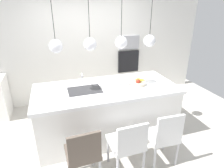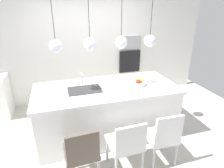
# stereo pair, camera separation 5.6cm
# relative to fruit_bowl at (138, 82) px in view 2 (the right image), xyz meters

# --- Properties ---
(floor) EXTENTS (6.60, 6.60, 0.00)m
(floor) POSITION_rel_fruit_bowl_xyz_m (-0.57, 0.06, -0.99)
(floor) COLOR #BCB7AD
(floor) RESTS_ON ground
(back_wall) EXTENTS (6.00, 0.10, 2.60)m
(back_wall) POSITION_rel_fruit_bowl_xyz_m (-0.57, 1.71, 0.31)
(back_wall) COLOR silver
(back_wall) RESTS_ON ground
(kitchen_island) EXTENTS (2.47, 1.11, 0.94)m
(kitchen_island) POSITION_rel_fruit_bowl_xyz_m (-0.57, 0.06, -0.52)
(kitchen_island) COLOR white
(kitchen_island) RESTS_ON ground
(sink_basin) EXTENTS (0.56, 0.40, 0.02)m
(sink_basin) POSITION_rel_fruit_bowl_xyz_m (-0.95, 0.06, -0.06)
(sink_basin) COLOR #2D2D30
(sink_basin) RESTS_ON kitchen_island
(faucet) EXTENTS (0.02, 0.17, 0.22)m
(faucet) POSITION_rel_fruit_bowl_xyz_m (-0.95, 0.28, 0.09)
(faucet) COLOR silver
(faucet) RESTS_ON kitchen_island
(fruit_bowl) EXTENTS (0.28, 0.28, 0.15)m
(fruit_bowl) POSITION_rel_fruit_bowl_xyz_m (0.00, 0.00, 0.00)
(fruit_bowl) COLOR beige
(fruit_bowl) RESTS_ON kitchen_island
(microwave) EXTENTS (0.54, 0.08, 0.34)m
(microwave) POSITION_rel_fruit_bowl_xyz_m (0.49, 1.64, 0.40)
(microwave) COLOR #9E9EA3
(microwave) RESTS_ON back_wall
(oven) EXTENTS (0.56, 0.08, 0.56)m
(oven) POSITION_rel_fruit_bowl_xyz_m (0.49, 1.64, -0.10)
(oven) COLOR black
(oven) RESTS_ON back_wall
(chair_near) EXTENTS (0.45, 0.44, 0.88)m
(chair_near) POSITION_rel_fruit_bowl_xyz_m (-1.17, -0.90, -0.49)
(chair_near) COLOR brown
(chair_near) RESTS_ON ground
(chair_middle) EXTENTS (0.47, 0.48, 0.87)m
(chair_middle) POSITION_rel_fruit_bowl_xyz_m (-0.55, -0.90, -0.49)
(chair_middle) COLOR silver
(chair_middle) RESTS_ON ground
(chair_far) EXTENTS (0.44, 0.44, 0.89)m
(chair_far) POSITION_rel_fruit_bowl_xyz_m (0.02, -0.90, -0.49)
(chair_far) COLOR silver
(chair_far) RESTS_ON ground
(pendant_light_left) EXTENTS (0.20, 0.20, 0.80)m
(pendant_light_left) POSITION_rel_fruit_bowl_xyz_m (-1.33, 0.06, 0.71)
(pendant_light_left) COLOR silver
(pendant_light_center_left) EXTENTS (0.20, 0.20, 0.80)m
(pendant_light_center_left) POSITION_rel_fruit_bowl_xyz_m (-0.82, 0.06, 0.71)
(pendant_light_center_left) COLOR silver
(pendant_light_center_right) EXTENTS (0.20, 0.20, 0.80)m
(pendant_light_center_right) POSITION_rel_fruit_bowl_xyz_m (-0.31, 0.06, 0.71)
(pendant_light_center_right) COLOR silver
(pendant_light_right) EXTENTS (0.20, 0.20, 0.80)m
(pendant_light_right) POSITION_rel_fruit_bowl_xyz_m (0.20, 0.06, 0.71)
(pendant_light_right) COLOR silver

